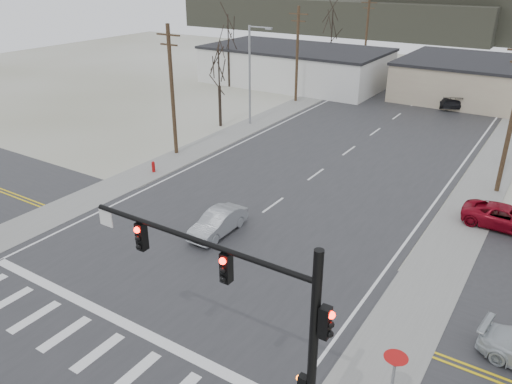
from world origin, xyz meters
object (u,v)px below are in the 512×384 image
sedan_crossing (218,222)px  car_parked_red (506,218)px  car_far_a (448,98)px  traffic_signal_mast (257,305)px  fire_hydrant (153,167)px  car_far_b (424,69)px

sedan_crossing → car_parked_red: bearing=34.7°
car_far_a → car_parked_red: car_far_a is taller
traffic_signal_mast → sedan_crossing: traffic_signal_mast is taller
car_far_a → fire_hydrant: bearing=44.6°
fire_hydrant → car_far_b: car_far_b is taller
car_far_b → traffic_signal_mast: bearing=-66.8°
fire_hydrant → sedan_crossing: size_ratio=0.21×
fire_hydrant → car_far_b: size_ratio=0.22×
traffic_signal_mast → car_far_a: size_ratio=1.63×
fire_hydrant → car_far_b: bearing=82.2°
traffic_signal_mast → car_far_b: 62.18m
car_far_b → sedan_crossing: bearing=-74.3°
sedan_crossing → car_far_b: sedan_crossing is taller
fire_hydrant → car_parked_red: car_parked_red is taller
car_far_b → car_parked_red: bearing=-56.2°
fire_hydrant → car_far_a: size_ratio=0.16×
traffic_signal_mast → car_parked_red: traffic_signal_mast is taller
fire_hydrant → car_parked_red: bearing=11.5°
traffic_signal_mast → car_far_a: bearing=95.9°
car_parked_red → car_far_b: bearing=22.3°
traffic_signal_mast → car_parked_red: (4.83, 18.89, -3.99)m
traffic_signal_mast → car_far_a: traffic_signal_mast is taller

